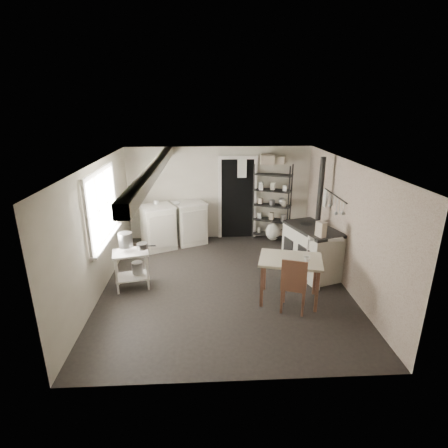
{
  "coord_description": "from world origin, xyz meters",
  "views": [
    {
      "loc": [
        -0.33,
        -5.95,
        3.24
      ],
      "look_at": [
        0.0,
        0.3,
        1.1
      ],
      "focal_mm": 28.0,
      "sensor_mm": 36.0,
      "label": 1
    }
  ],
  "objects_px": {
    "prep_table": "(132,268)",
    "chair": "(294,283)",
    "stockpot": "(126,240)",
    "work_table": "(289,280)",
    "base_cabinets": "(174,227)",
    "flour_sack": "(273,231)",
    "shelf_rack": "(272,203)",
    "stove": "(311,252)"
  },
  "relations": [
    {
      "from": "base_cabinets",
      "to": "flour_sack",
      "type": "bearing_deg",
      "value": -19.65
    },
    {
      "from": "stockpot",
      "to": "work_table",
      "type": "distance_m",
      "value": 2.99
    },
    {
      "from": "chair",
      "to": "shelf_rack",
      "type": "bearing_deg",
      "value": 105.72
    },
    {
      "from": "stove",
      "to": "work_table",
      "type": "xyz_separation_m",
      "value": [
        -0.69,
        -1.03,
        -0.06
      ]
    },
    {
      "from": "prep_table",
      "to": "work_table",
      "type": "bearing_deg",
      "value": -12.0
    },
    {
      "from": "flour_sack",
      "to": "work_table",
      "type": "bearing_deg",
      "value": -95.19
    },
    {
      "from": "shelf_rack",
      "to": "chair",
      "type": "relative_size",
      "value": 1.98
    },
    {
      "from": "shelf_rack",
      "to": "work_table",
      "type": "relative_size",
      "value": 1.84
    },
    {
      "from": "base_cabinets",
      "to": "shelf_rack",
      "type": "bearing_deg",
      "value": -16.96
    },
    {
      "from": "stockpot",
      "to": "flour_sack",
      "type": "height_order",
      "value": "stockpot"
    },
    {
      "from": "prep_table",
      "to": "shelf_rack",
      "type": "relative_size",
      "value": 0.38
    },
    {
      "from": "work_table",
      "to": "flour_sack",
      "type": "xyz_separation_m",
      "value": [
        0.26,
        2.84,
        -0.14
      ]
    },
    {
      "from": "base_cabinets",
      "to": "prep_table",
      "type": "bearing_deg",
      "value": -130.49
    },
    {
      "from": "shelf_rack",
      "to": "flour_sack",
      "type": "bearing_deg",
      "value": -46.3
    },
    {
      "from": "prep_table",
      "to": "base_cabinets",
      "type": "distance_m",
      "value": 2.16
    },
    {
      "from": "stove",
      "to": "flour_sack",
      "type": "xyz_separation_m",
      "value": [
        -0.43,
        1.81,
        -0.2
      ]
    },
    {
      "from": "base_cabinets",
      "to": "stove",
      "type": "relative_size",
      "value": 1.28
    },
    {
      "from": "shelf_rack",
      "to": "flour_sack",
      "type": "xyz_separation_m",
      "value": [
        0.04,
        -0.11,
        -0.71
      ]
    },
    {
      "from": "prep_table",
      "to": "base_cabinets",
      "type": "relative_size",
      "value": 0.46
    },
    {
      "from": "stove",
      "to": "flour_sack",
      "type": "relative_size",
      "value": 2.7
    },
    {
      "from": "prep_table",
      "to": "stove",
      "type": "relative_size",
      "value": 0.59
    },
    {
      "from": "prep_table",
      "to": "chair",
      "type": "distance_m",
      "value": 2.94
    },
    {
      "from": "stockpot",
      "to": "chair",
      "type": "relative_size",
      "value": 0.28
    },
    {
      "from": "prep_table",
      "to": "work_table",
      "type": "distance_m",
      "value": 2.86
    },
    {
      "from": "prep_table",
      "to": "work_table",
      "type": "relative_size",
      "value": 0.69
    },
    {
      "from": "shelf_rack",
      "to": "stove",
      "type": "distance_m",
      "value": 2.04
    },
    {
      "from": "base_cabinets",
      "to": "flour_sack",
      "type": "height_order",
      "value": "base_cabinets"
    },
    {
      "from": "shelf_rack",
      "to": "flour_sack",
      "type": "relative_size",
      "value": 4.2
    },
    {
      "from": "prep_table",
      "to": "chair",
      "type": "height_order",
      "value": "chair"
    },
    {
      "from": "flour_sack",
      "to": "stockpot",
      "type": "bearing_deg",
      "value": -144.68
    },
    {
      "from": "chair",
      "to": "stove",
      "type": "bearing_deg",
      "value": 82.41
    },
    {
      "from": "stockpot",
      "to": "chair",
      "type": "bearing_deg",
      "value": -17.75
    },
    {
      "from": "base_cabinets",
      "to": "chair",
      "type": "relative_size",
      "value": 1.62
    },
    {
      "from": "base_cabinets",
      "to": "chair",
      "type": "height_order",
      "value": "base_cabinets"
    },
    {
      "from": "prep_table",
      "to": "stockpot",
      "type": "bearing_deg",
      "value": 155.42
    },
    {
      "from": "base_cabinets",
      "to": "stove",
      "type": "bearing_deg",
      "value": -53.5
    },
    {
      "from": "stove",
      "to": "base_cabinets",
      "type": "bearing_deg",
      "value": 132.29
    },
    {
      "from": "prep_table",
      "to": "stockpot",
      "type": "distance_m",
      "value": 0.55
    },
    {
      "from": "stockpot",
      "to": "work_table",
      "type": "bearing_deg",
      "value": -12.34
    },
    {
      "from": "stockpot",
      "to": "base_cabinets",
      "type": "relative_size",
      "value": 0.17
    },
    {
      "from": "shelf_rack",
      "to": "flour_sack",
      "type": "distance_m",
      "value": 0.72
    },
    {
      "from": "prep_table",
      "to": "base_cabinets",
      "type": "bearing_deg",
      "value": 73.45
    }
  ]
}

